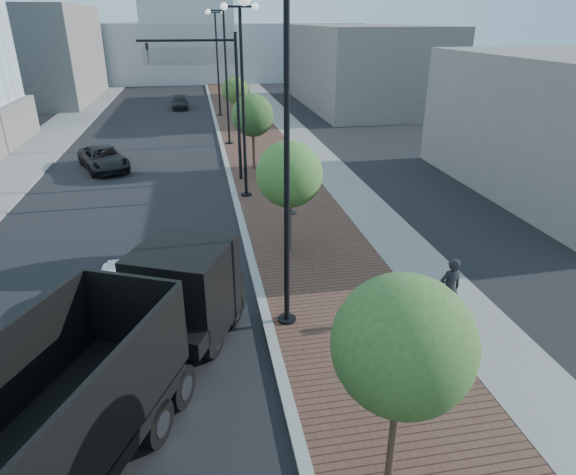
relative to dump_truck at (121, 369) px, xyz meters
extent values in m
cube|color=#4C2D23|center=(7.26, 33.23, -1.36)|extent=(7.00, 140.00, 0.12)
cube|color=slate|center=(9.96, 33.23, -1.35)|extent=(2.40, 140.00, 0.13)
cube|color=gray|center=(3.76, 33.23, -1.35)|extent=(0.30, 140.00, 0.14)
cube|color=slate|center=(-9.24, 33.23, -1.36)|extent=(4.00, 140.00, 0.12)
cube|color=black|center=(1.38, 3.02, 0.24)|extent=(3.27, 3.32, 2.53)
cube|color=black|center=(2.01, 4.38, -0.59)|extent=(2.33, 1.42, 1.27)
cube|color=black|center=(0.76, 1.66, -0.39)|extent=(2.54, 1.72, 0.49)
cube|color=black|center=(0.36, 0.78, 0.97)|extent=(2.26, 1.12, 1.95)
cylinder|color=black|center=(0.20, 2.90, -0.88)|extent=(0.71, 1.10, 1.07)
cylinder|color=silver|center=(0.20, 2.90, -0.88)|extent=(0.54, 0.67, 0.58)
cylinder|color=black|center=(2.06, 2.05, -0.88)|extent=(0.71, 1.10, 1.07)
cylinder|color=silver|center=(2.06, 2.05, -0.88)|extent=(0.54, 0.67, 0.58)
cylinder|color=black|center=(0.87, 4.36, -0.88)|extent=(0.71, 1.10, 1.07)
cylinder|color=silver|center=(0.87, 4.36, -0.88)|extent=(0.54, 0.67, 0.58)
cylinder|color=black|center=(2.73, 3.50, -0.88)|extent=(0.71, 1.10, 1.07)
cylinder|color=silver|center=(2.73, 3.50, -0.88)|extent=(0.54, 0.67, 0.58)
cylinder|color=black|center=(-1.13, -0.01, -0.88)|extent=(0.71, 1.10, 1.07)
cylinder|color=silver|center=(-1.13, -0.01, -0.88)|extent=(0.54, 0.67, 0.58)
cylinder|color=black|center=(0.73, -0.86, -0.88)|extent=(0.71, 1.10, 1.07)
cylinder|color=silver|center=(0.73, -0.86, -0.88)|extent=(0.54, 0.67, 0.58)
cylinder|color=black|center=(-0.63, 1.08, -0.88)|extent=(0.71, 1.10, 1.07)
cylinder|color=silver|center=(-0.63, 1.08, -0.88)|extent=(0.54, 0.67, 0.58)
cylinder|color=black|center=(1.23, 0.23, -0.88)|extent=(0.71, 1.10, 1.07)
cylinder|color=silver|center=(1.23, 0.23, -0.88)|extent=(0.54, 0.67, 0.58)
imported|color=white|center=(-0.59, 4.96, -0.77)|extent=(1.50, 3.95, 1.29)
imported|color=black|center=(-3.78, 22.14, -0.73)|extent=(3.96, 5.45, 1.38)
imported|color=black|center=(0.50, 44.54, -0.83)|extent=(1.70, 4.08, 1.18)
imported|color=black|center=(9.36, 2.70, -0.40)|extent=(0.79, 0.56, 2.04)
cylinder|color=black|center=(4.36, 3.23, -1.32)|extent=(0.56, 0.56, 0.20)
cylinder|color=black|center=(4.36, 3.23, 3.20)|extent=(0.16, 0.16, 9.00)
cylinder|color=black|center=(4.36, 15.23, -1.32)|extent=(0.56, 0.56, 0.20)
cylinder|color=black|center=(4.36, 15.23, 3.20)|extent=(0.16, 0.16, 9.00)
cylinder|color=black|center=(4.36, 15.23, 7.70)|extent=(1.40, 0.10, 0.10)
sphere|color=silver|center=(3.66, 15.23, 7.70)|extent=(0.32, 0.32, 0.32)
sphere|color=silver|center=(5.06, 15.23, 7.70)|extent=(0.32, 0.32, 0.32)
cylinder|color=black|center=(4.36, 27.23, -1.32)|extent=(0.56, 0.56, 0.20)
cylinder|color=black|center=(4.36, 27.23, 3.20)|extent=(0.16, 0.16, 9.00)
cylinder|color=black|center=(3.86, 27.23, 7.70)|extent=(1.00, 0.10, 0.10)
sphere|color=silver|center=(3.36, 27.23, 7.63)|extent=(0.32, 0.32, 0.32)
cylinder|color=black|center=(4.36, 39.23, -1.32)|extent=(0.56, 0.56, 0.20)
cylinder|color=black|center=(4.36, 39.23, 3.20)|extent=(0.16, 0.16, 9.00)
cylinder|color=black|center=(4.36, 39.23, 7.70)|extent=(1.40, 0.10, 0.10)
sphere|color=silver|center=(3.66, 39.23, 7.70)|extent=(0.32, 0.32, 0.32)
sphere|color=silver|center=(5.06, 39.23, 7.70)|extent=(0.32, 0.32, 0.32)
cylinder|color=black|center=(4.36, 18.23, 2.58)|extent=(0.18, 0.18, 8.00)
cylinder|color=black|center=(1.86, 18.23, 6.18)|extent=(5.00, 0.12, 0.12)
imported|color=black|center=(-0.14, 18.23, 5.58)|extent=(0.16, 0.20, 1.00)
cylinder|color=#382619|center=(5.36, -2.77, 0.15)|extent=(0.16, 0.16, 3.14)
sphere|color=#2F571D|center=(5.36, -2.77, 1.95)|extent=(2.58, 2.58, 2.58)
sphere|color=#2F571D|center=(5.76, -2.47, 1.72)|extent=(1.80, 1.80, 1.80)
sphere|color=#2F571D|center=(5.06, -3.07, 2.26)|extent=(1.55, 1.55, 1.55)
cylinder|color=#382619|center=(5.36, 8.23, 0.10)|extent=(0.16, 0.16, 3.04)
sphere|color=#366623|center=(5.36, 8.23, 1.84)|extent=(2.53, 2.53, 2.53)
sphere|color=#366623|center=(5.76, 8.53, 1.62)|extent=(1.77, 1.77, 1.77)
sphere|color=#366623|center=(5.06, 7.93, 2.15)|extent=(1.52, 1.52, 1.52)
cylinder|color=#382619|center=(5.36, 20.23, 0.15)|extent=(0.16, 0.16, 3.14)
sphere|color=#294C1A|center=(5.36, 20.23, 1.95)|extent=(2.51, 2.51, 2.51)
sphere|color=#294C1A|center=(5.76, 20.53, 1.72)|extent=(1.76, 1.76, 1.76)
sphere|color=#294C1A|center=(5.06, 19.93, 2.26)|extent=(1.51, 1.51, 1.51)
cylinder|color=#382619|center=(5.36, 32.23, 0.14)|extent=(0.16, 0.16, 3.11)
sphere|color=#35551D|center=(5.36, 32.23, 1.92)|extent=(2.24, 2.24, 2.24)
sphere|color=#35551D|center=(5.76, 32.53, 1.70)|extent=(1.57, 1.57, 1.57)
sphere|color=#35551D|center=(5.06, 31.93, 2.23)|extent=(1.34, 1.34, 1.34)
cube|color=#9BA1A5|center=(1.76, 78.23, 2.58)|extent=(50.00, 28.00, 8.00)
cube|color=#68625E|center=(-16.24, 53.23, 3.58)|extent=(14.00, 20.00, 10.00)
cube|color=#655F5B|center=(19.76, 43.23, 2.58)|extent=(12.00, 22.00, 8.00)
cube|color=black|center=(6.16, 1.23, -1.29)|extent=(0.50, 0.50, 0.02)
cube|color=black|center=(6.16, 12.23, -1.29)|extent=(0.50, 0.50, 0.02)
camera|label=1|loc=(2.07, -9.51, 7.21)|focal=30.96mm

